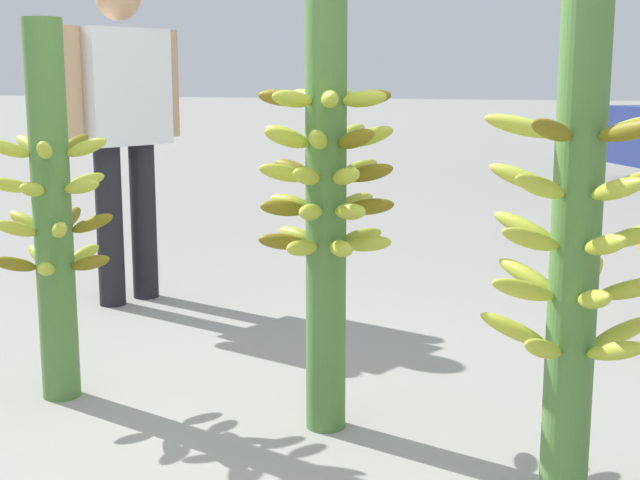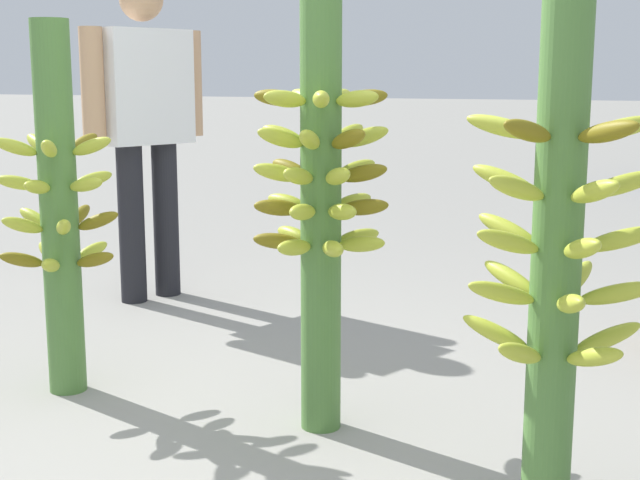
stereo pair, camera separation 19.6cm
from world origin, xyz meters
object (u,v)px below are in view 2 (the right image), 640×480
Objects in this scene: banana_stalk_left at (59,209)px; vendor_person at (145,114)px; banana_stalk_right at (557,250)px; banana_stalk_center at (321,195)px.

banana_stalk_left is 0.82× the size of vendor_person.
banana_stalk_left is 1.72m from banana_stalk_right.
vendor_person is (-2.16, 1.54, 0.22)m from banana_stalk_right.
vendor_person is at bearing 144.50° from banana_stalk_right.
banana_stalk_center is at bearing 2.10° from banana_stalk_left.
vendor_person reaches higher than banana_stalk_left.
banana_stalk_right is 0.87× the size of vendor_person.
banana_stalk_right is 2.66m from vendor_person.
banana_stalk_left is 1.35m from vendor_person.
banana_stalk_center reaches higher than banana_stalk_left.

